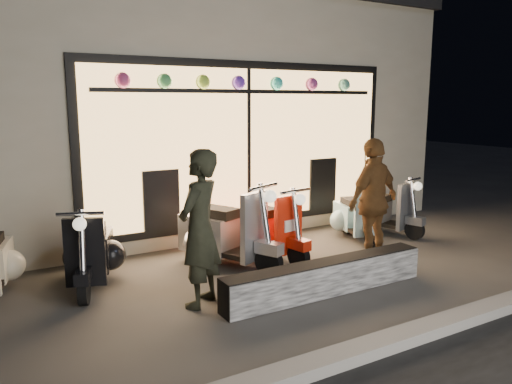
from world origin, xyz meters
The scene contains 11 objects.
ground centered at (0.00, 0.00, 0.00)m, with size 40.00×40.00×0.00m, color #383533.
kerb centered at (0.00, -2.00, 0.06)m, with size 40.00×0.25×0.12m, color slate.
shop_building centered at (0.00, 4.98, 2.10)m, with size 10.20×6.23×4.20m.
graffiti_barrier centered at (0.40, -0.65, 0.20)m, with size 2.71×0.28×0.40m, color black.
scooter_silver centered at (-0.21, 0.96, 0.46)m, with size 0.94×1.57×1.15m.
scooter_red centered at (0.51, 1.01, 0.42)m, with size 0.63×1.46×1.04m.
scooter_black centered at (-1.89, 1.13, 0.40)m, with size 0.77×1.39×1.00m.
scooter_blue centered at (2.35, 1.11, 0.37)m, with size 0.65×1.28×0.91m.
scooter_grey centered at (2.92, 1.16, 0.39)m, with size 0.70×1.35×0.97m.
man centered at (-1.00, -0.19, 0.87)m, with size 0.64×0.42×1.75m, color black.
woman centered at (1.69, -0.02, 0.88)m, with size 1.03×0.43×1.76m, color brown.
Camera 1 is at (-3.13, -5.08, 2.24)m, focal length 35.00 mm.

